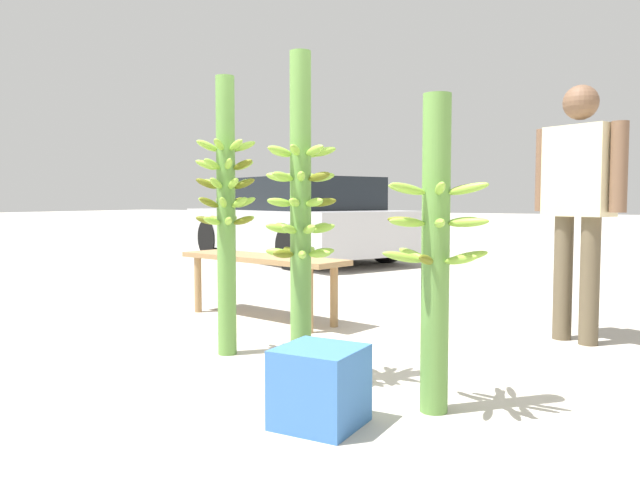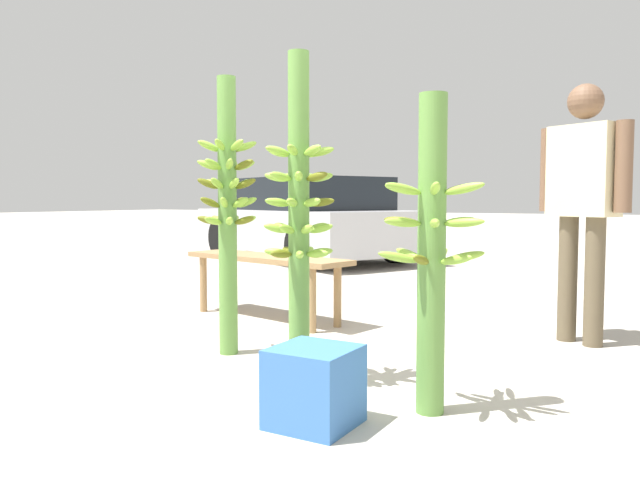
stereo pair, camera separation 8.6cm
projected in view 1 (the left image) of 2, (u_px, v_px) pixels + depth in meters
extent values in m
plane|color=#B2AA9E|center=(283.00, 394.00, 3.06)|extent=(80.00, 80.00, 0.00)
cylinder|color=#5B8C3D|center=(226.00, 217.00, 3.79)|extent=(0.11, 0.11, 1.69)
ellipsoid|color=#84B238|center=(207.00, 145.00, 3.71)|extent=(0.11, 0.14, 0.09)
ellipsoid|color=#84B238|center=(219.00, 144.00, 3.65)|extent=(0.08, 0.15, 0.09)
ellipsoid|color=#84B238|center=(236.00, 145.00, 3.68)|extent=(0.15, 0.09, 0.09)
ellipsoid|color=#84B238|center=(245.00, 146.00, 3.77)|extent=(0.14, 0.11, 0.09)
ellipsoid|color=#5D6216|center=(239.00, 147.00, 3.86)|extent=(0.06, 0.15, 0.09)
ellipsoid|color=#5D6216|center=(223.00, 148.00, 3.88)|extent=(0.13, 0.13, 0.09)
ellipsoid|color=#84B238|center=(209.00, 147.00, 3.81)|extent=(0.14, 0.05, 0.09)
ellipsoid|color=#5D6216|center=(243.00, 165.00, 3.73)|extent=(0.14, 0.06, 0.09)
ellipsoid|color=#84B238|center=(244.00, 165.00, 3.83)|extent=(0.11, 0.14, 0.09)
ellipsoid|color=#84B238|center=(231.00, 166.00, 3.89)|extent=(0.09, 0.15, 0.09)
ellipsoid|color=#5D6216|center=(215.00, 166.00, 3.86)|extent=(0.15, 0.08, 0.09)
ellipsoid|color=#84B238|center=(206.00, 165.00, 3.76)|extent=(0.14, 0.11, 0.09)
ellipsoid|color=#84B238|center=(212.00, 164.00, 3.68)|extent=(0.06, 0.14, 0.09)
ellipsoid|color=#84B238|center=(229.00, 164.00, 3.66)|extent=(0.13, 0.13, 0.09)
ellipsoid|color=#84B238|center=(233.00, 183.00, 3.68)|extent=(0.14, 0.11, 0.09)
ellipsoid|color=#5D6216|center=(244.00, 184.00, 3.76)|extent=(0.15, 0.09, 0.09)
ellipsoid|color=#84B238|center=(241.00, 184.00, 3.86)|extent=(0.08, 0.15, 0.09)
ellipsoid|color=#84B238|center=(227.00, 184.00, 3.90)|extent=(0.11, 0.14, 0.09)
ellipsoid|color=#84B238|center=(212.00, 184.00, 3.85)|extent=(0.14, 0.05, 0.09)
ellipsoid|color=#5D6216|center=(207.00, 184.00, 3.75)|extent=(0.13, 0.13, 0.09)
ellipsoid|color=#84B238|center=(216.00, 183.00, 3.67)|extent=(0.06, 0.14, 0.09)
ellipsoid|color=#84B238|center=(223.00, 203.00, 3.67)|extent=(0.10, 0.14, 0.09)
ellipsoid|color=#84B238|center=(239.00, 202.00, 3.72)|extent=(0.15, 0.06, 0.09)
ellipsoid|color=#84B238|center=(245.00, 202.00, 3.81)|extent=(0.13, 0.12, 0.09)
ellipsoid|color=#5D6216|center=(237.00, 202.00, 3.89)|extent=(0.05, 0.14, 0.09)
ellipsoid|color=#84B238|center=(220.00, 202.00, 3.89)|extent=(0.14, 0.12, 0.09)
ellipsoid|color=#84B238|center=(208.00, 202.00, 3.81)|extent=(0.15, 0.08, 0.09)
ellipsoid|color=#5D6216|center=(209.00, 202.00, 3.72)|extent=(0.09, 0.15, 0.09)
ellipsoid|color=#5D6216|center=(243.00, 221.00, 3.75)|extent=(0.14, 0.05, 0.07)
ellipsoid|color=#84B238|center=(245.00, 220.00, 3.85)|extent=(0.11, 0.14, 0.07)
ellipsoid|color=#84B238|center=(232.00, 220.00, 3.91)|extent=(0.08, 0.15, 0.07)
ellipsoid|color=#84B238|center=(216.00, 220.00, 3.88)|extent=(0.15, 0.09, 0.07)
ellipsoid|color=#5D6216|center=(207.00, 220.00, 3.79)|extent=(0.14, 0.11, 0.07)
ellipsoid|color=#84B238|center=(212.00, 221.00, 3.70)|extent=(0.06, 0.15, 0.07)
ellipsoid|color=#84B238|center=(229.00, 221.00, 3.68)|extent=(0.13, 0.13, 0.07)
cylinder|color=#5B8C3D|center=(301.00, 220.00, 3.17)|extent=(0.11, 0.11, 1.69)
ellipsoid|color=#5D6216|center=(296.00, 153.00, 3.26)|extent=(0.12, 0.13, 0.07)
ellipsoid|color=#84B238|center=(281.00, 152.00, 3.19)|extent=(0.14, 0.05, 0.07)
ellipsoid|color=#84B238|center=(280.00, 151.00, 3.09)|extent=(0.11, 0.14, 0.07)
ellipsoid|color=#84B238|center=(295.00, 150.00, 3.03)|extent=(0.08, 0.14, 0.07)
ellipsoid|color=#84B238|center=(315.00, 150.00, 3.06)|extent=(0.14, 0.09, 0.07)
ellipsoid|color=#84B238|center=(323.00, 152.00, 3.15)|extent=(0.14, 0.10, 0.07)
ellipsoid|color=#84B238|center=(314.00, 153.00, 3.24)|extent=(0.06, 0.14, 0.07)
ellipsoid|color=#5D6216|center=(319.00, 177.00, 3.09)|extent=(0.14, 0.06, 0.07)
ellipsoid|color=#84B238|center=(322.00, 177.00, 3.19)|extent=(0.13, 0.13, 0.07)
ellipsoid|color=#84B238|center=(310.00, 178.00, 3.26)|extent=(0.06, 0.14, 0.07)
ellipsoid|color=#84B238|center=(291.00, 178.00, 3.26)|extent=(0.14, 0.11, 0.07)
ellipsoid|color=#84B238|center=(278.00, 177.00, 3.17)|extent=(0.14, 0.08, 0.07)
ellipsoid|color=#84B238|center=(283.00, 177.00, 3.08)|extent=(0.08, 0.14, 0.07)
ellipsoid|color=#84B238|center=(301.00, 176.00, 3.04)|extent=(0.11, 0.14, 0.07)
ellipsoid|color=#84B238|center=(297.00, 202.00, 3.28)|extent=(0.12, 0.13, 0.06)
ellipsoid|color=#84B238|center=(281.00, 202.00, 3.21)|extent=(0.14, 0.05, 0.06)
ellipsoid|color=#84B238|center=(279.00, 202.00, 3.11)|extent=(0.11, 0.13, 0.06)
ellipsoid|color=#84B238|center=(294.00, 202.00, 3.05)|extent=(0.07, 0.14, 0.06)
ellipsoid|color=#84B238|center=(314.00, 202.00, 3.07)|extent=(0.14, 0.09, 0.06)
ellipsoid|color=#5D6216|center=(323.00, 202.00, 3.16)|extent=(0.14, 0.10, 0.06)
ellipsoid|color=#84B238|center=(315.00, 202.00, 3.25)|extent=(0.07, 0.14, 0.06)
ellipsoid|color=#84B238|center=(289.00, 229.00, 3.07)|extent=(0.04, 0.14, 0.07)
ellipsoid|color=#84B238|center=(309.00, 229.00, 3.07)|extent=(0.13, 0.12, 0.07)
ellipsoid|color=#84B238|center=(322.00, 228.00, 3.14)|extent=(0.14, 0.07, 0.07)
ellipsoid|color=#84B238|center=(319.00, 228.00, 3.24)|extent=(0.09, 0.14, 0.07)
ellipsoid|color=#84B238|center=(302.00, 227.00, 3.29)|extent=(0.10, 0.14, 0.07)
ellipsoid|color=#84B238|center=(284.00, 228.00, 3.25)|extent=(0.14, 0.07, 0.07)
ellipsoid|color=#84B238|center=(278.00, 228.00, 3.15)|extent=(0.13, 0.12, 0.07)
ellipsoid|color=#84B238|center=(302.00, 255.00, 3.06)|extent=(0.11, 0.13, 0.05)
ellipsoid|color=#84B238|center=(320.00, 254.00, 3.12)|extent=(0.14, 0.05, 0.05)
ellipsoid|color=#84B238|center=(322.00, 252.00, 3.22)|extent=(0.12, 0.13, 0.05)
ellipsoid|color=#84B238|center=(309.00, 251.00, 3.29)|extent=(0.06, 0.14, 0.05)
ellipsoid|color=#5D6216|center=(290.00, 251.00, 3.28)|extent=(0.14, 0.10, 0.05)
ellipsoid|color=#84B238|center=(278.00, 252.00, 3.20)|extent=(0.14, 0.09, 0.05)
ellipsoid|color=#5D6216|center=(283.00, 254.00, 3.10)|extent=(0.08, 0.14, 0.05)
cylinder|color=#5B8C3D|center=(435.00, 255.00, 2.76)|extent=(0.12, 0.12, 1.42)
ellipsoid|color=#84B238|center=(433.00, 190.00, 2.89)|extent=(0.11, 0.19, 0.07)
ellipsoid|color=#84B238|center=(406.00, 189.00, 2.83)|extent=(0.19, 0.06, 0.07)
ellipsoid|color=#84B238|center=(408.00, 189.00, 2.68)|extent=(0.14, 0.18, 0.07)
ellipsoid|color=#84B238|center=(440.00, 188.00, 2.59)|extent=(0.11, 0.19, 0.07)
ellipsoid|color=#84B238|center=(468.00, 189.00, 2.66)|extent=(0.19, 0.06, 0.07)
ellipsoid|color=#5D6216|center=(463.00, 189.00, 2.81)|extent=(0.14, 0.18, 0.07)
ellipsoid|color=#84B238|center=(440.00, 223.00, 2.60)|extent=(0.11, 0.19, 0.05)
ellipsoid|color=#84B238|center=(468.00, 223.00, 2.67)|extent=(0.19, 0.06, 0.05)
ellipsoid|color=#84B238|center=(463.00, 221.00, 2.82)|extent=(0.14, 0.17, 0.05)
ellipsoid|color=#84B238|center=(432.00, 221.00, 2.90)|extent=(0.11, 0.19, 0.05)
ellipsoid|color=#5D6216|center=(405.00, 221.00, 2.84)|extent=(0.19, 0.06, 0.05)
ellipsoid|color=#84B238|center=(407.00, 222.00, 2.69)|extent=(0.14, 0.17, 0.05)
ellipsoid|color=#84B238|center=(460.00, 259.00, 2.64)|extent=(0.19, 0.12, 0.07)
ellipsoid|color=#84B238|center=(468.00, 257.00, 2.77)|extent=(0.18, 0.14, 0.07)
ellipsoid|color=#84B238|center=(444.00, 254.00, 2.89)|extent=(0.05, 0.19, 0.07)
ellipsoid|color=#84B238|center=(412.00, 254.00, 2.88)|extent=(0.19, 0.12, 0.07)
ellipsoid|color=#84B238|center=(403.00, 257.00, 2.75)|extent=(0.18, 0.14, 0.07)
ellipsoid|color=#5D6216|center=(426.00, 260.00, 2.63)|extent=(0.05, 0.19, 0.07)
cylinder|color=brown|center=(590.00, 281.00, 4.07)|extent=(0.17, 0.17, 0.84)
cylinder|color=brown|center=(563.00, 278.00, 4.23)|extent=(0.17, 0.17, 0.84)
cube|color=beige|center=(579.00, 171.00, 4.11)|extent=(0.48, 0.38, 0.60)
cylinder|color=brown|center=(619.00, 167.00, 3.88)|extent=(0.14, 0.14, 0.57)
cylinder|color=brown|center=(543.00, 170.00, 4.33)|extent=(0.14, 0.14, 0.57)
sphere|color=brown|center=(581.00, 102.00, 4.08)|extent=(0.23, 0.23, 0.23)
cube|color=#99754C|center=(262.00, 258.00, 4.94)|extent=(1.59, 0.70, 0.04)
cylinder|color=#99754C|center=(223.00, 281.00, 5.48)|extent=(0.06, 0.06, 0.47)
cylinder|color=#99754C|center=(334.00, 296.00, 4.65)|extent=(0.06, 0.06, 0.47)
cylinder|color=#99754C|center=(198.00, 285.00, 5.27)|extent=(0.06, 0.06, 0.47)
cylinder|color=#99754C|center=(309.00, 300.00, 4.44)|extent=(0.06, 0.06, 0.47)
cube|color=#B7B7BC|center=(294.00, 229.00, 9.90)|extent=(4.44, 3.40, 0.62)
cube|color=black|center=(300.00, 194.00, 9.73)|extent=(2.74, 2.49, 0.49)
cylinder|color=black|center=(211.00, 238.00, 10.43)|extent=(0.64, 0.45, 0.62)
cylinder|color=black|center=(295.00, 235.00, 11.41)|extent=(0.64, 0.45, 0.62)
cylinder|color=black|center=(293.00, 247.00, 8.40)|extent=(0.64, 0.45, 0.62)
cylinder|color=black|center=(386.00, 242.00, 9.38)|extent=(0.64, 0.45, 0.62)
cube|color=#386BB2|center=(320.00, 386.00, 2.63)|extent=(0.33, 0.33, 0.33)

